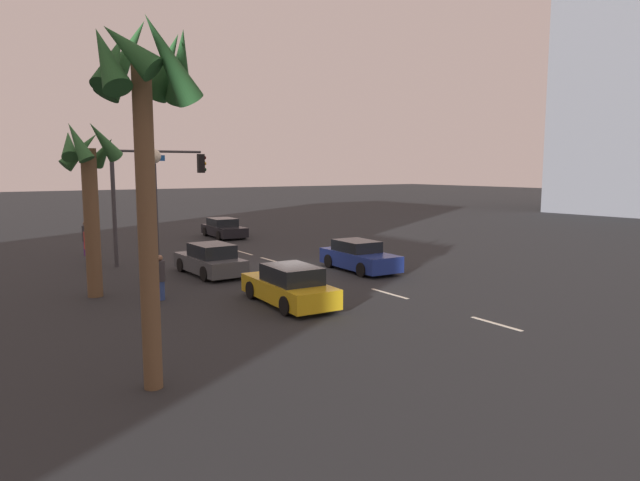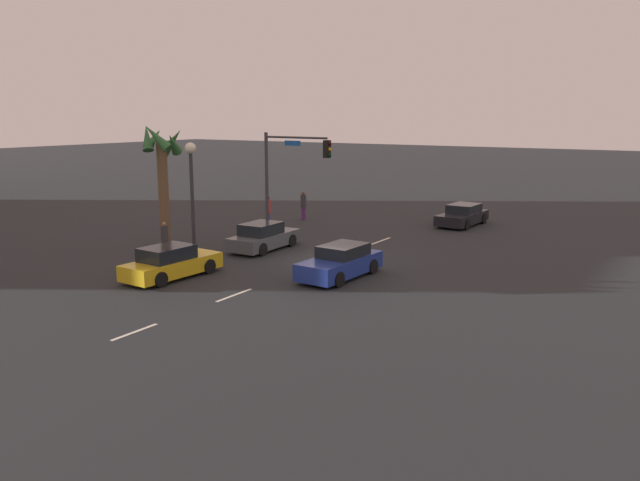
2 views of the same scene
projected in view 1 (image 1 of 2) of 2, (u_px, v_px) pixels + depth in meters
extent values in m
plane|color=#232628|center=(296.00, 267.00, 26.66)|extent=(220.00, 220.00, 0.00)
cube|color=silver|center=(496.00, 324.00, 16.93)|extent=(1.87, 0.14, 0.01)
cube|color=silver|center=(389.00, 294.00, 21.01)|extent=(2.05, 0.14, 0.01)
cube|color=silver|center=(270.00, 260.00, 28.79)|extent=(2.00, 0.14, 0.01)
cube|color=silver|center=(243.00, 252.00, 31.39)|extent=(2.21, 0.14, 0.01)
cube|color=navy|center=(360.00, 259.00, 25.80)|extent=(4.44, 1.93, 0.72)
cube|color=black|center=(356.00, 246.00, 25.95)|extent=(2.17, 1.61, 0.50)
cylinder|color=black|center=(391.00, 266.00, 25.08)|extent=(0.65, 0.25, 0.64)
cylinder|color=black|center=(362.00, 270.00, 24.26)|extent=(0.65, 0.25, 0.64)
cylinder|color=black|center=(357.00, 258.00, 27.39)|extent=(0.65, 0.25, 0.64)
cylinder|color=black|center=(329.00, 261.00, 26.57)|extent=(0.65, 0.25, 0.64)
cube|color=black|center=(224.00, 230.00, 38.39)|extent=(4.53, 2.05, 0.63)
cube|color=black|center=(222.00, 222.00, 38.55)|extent=(2.22, 1.71, 0.51)
cylinder|color=black|center=(243.00, 234.00, 37.67)|extent=(0.65, 0.25, 0.64)
cylinder|color=black|center=(219.00, 235.00, 36.81)|extent=(0.65, 0.25, 0.64)
cylinder|color=black|center=(228.00, 230.00, 40.02)|extent=(0.65, 0.25, 0.64)
cylinder|color=black|center=(206.00, 231.00, 39.16)|extent=(0.65, 0.25, 0.64)
cube|color=gold|center=(288.00, 290.00, 19.39)|extent=(4.49, 1.91, 0.66)
cube|color=black|center=(292.00, 274.00, 19.09)|extent=(2.19, 1.59, 0.58)
cylinder|color=black|center=(252.00, 290.00, 20.18)|extent=(0.65, 0.25, 0.64)
cylinder|color=black|center=(290.00, 285.00, 20.98)|extent=(0.65, 0.25, 0.64)
cylinder|color=black|center=(286.00, 306.00, 17.84)|extent=(0.65, 0.25, 0.64)
cylinder|color=black|center=(328.00, 300.00, 18.65)|extent=(0.65, 0.25, 0.64)
cube|color=#474C51|center=(210.00, 264.00, 24.83)|extent=(4.33, 1.83, 0.66)
cube|color=black|center=(212.00, 250.00, 24.54)|extent=(2.10, 1.57, 0.58)
cylinder|color=black|center=(181.00, 265.00, 25.47)|extent=(0.65, 0.24, 0.64)
cylinder|color=black|center=(214.00, 262.00, 26.39)|extent=(0.65, 0.24, 0.64)
cylinder|color=black|center=(205.00, 274.00, 23.31)|extent=(0.65, 0.24, 0.64)
cylinder|color=black|center=(240.00, 270.00, 24.23)|extent=(0.65, 0.24, 0.64)
cylinder|color=#38383D|center=(114.00, 207.00, 26.45)|extent=(0.20, 0.20, 5.79)
cylinder|color=#38383D|center=(158.00, 151.00, 27.18)|extent=(0.41, 4.31, 0.12)
cube|color=black|center=(201.00, 164.00, 28.31)|extent=(0.34, 0.34, 0.95)
sphere|color=#360503|center=(204.00, 158.00, 28.36)|extent=(0.20, 0.20, 0.20)
sphere|color=orange|center=(204.00, 164.00, 28.40)|extent=(0.20, 0.20, 0.20)
sphere|color=black|center=(205.00, 170.00, 28.44)|extent=(0.20, 0.20, 0.20)
cube|color=#1959B2|center=(153.00, 158.00, 27.11)|extent=(0.11, 1.10, 0.28)
cylinder|color=#2D2D33|center=(156.00, 228.00, 21.30)|extent=(0.18, 0.18, 4.88)
sphere|color=#F2EACC|center=(153.00, 156.00, 20.95)|extent=(0.56, 0.56, 0.56)
cylinder|color=#59266B|center=(86.00, 248.00, 30.31)|extent=(0.35, 0.35, 0.78)
cylinder|color=#333338|center=(86.00, 234.00, 30.21)|extent=(0.47, 0.47, 0.85)
sphere|color=brown|center=(85.00, 224.00, 30.14)|extent=(0.23, 0.23, 0.23)
cylinder|color=#2D478C|center=(161.00, 290.00, 20.00)|extent=(0.32, 0.32, 0.69)
cylinder|color=#333338|center=(160.00, 271.00, 19.91)|extent=(0.43, 0.43, 0.75)
sphere|color=#8C664C|center=(160.00, 258.00, 19.85)|extent=(0.20, 0.20, 0.20)
cylinder|color=#2D478C|center=(88.00, 257.00, 27.42)|extent=(0.32, 0.32, 0.78)
cylinder|color=#BF3833|center=(87.00, 240.00, 27.31)|extent=(0.43, 0.43, 0.85)
sphere|color=brown|center=(87.00, 229.00, 27.25)|extent=(0.23, 0.23, 0.23)
cylinder|color=brown|center=(92.00, 224.00, 20.23)|extent=(0.54, 0.54, 5.42)
cone|color=#2D6633|center=(81.00, 150.00, 20.55)|extent=(0.69, 1.63, 1.61)
cone|color=#2D6633|center=(69.00, 144.00, 19.61)|extent=(1.30, 0.72, 1.28)
cone|color=#2D6633|center=(78.00, 141.00, 19.18)|extent=(1.13, 1.22, 1.50)
cone|color=#2D6633|center=(103.00, 140.00, 19.50)|extent=(1.22, 1.57, 1.51)
cone|color=#2D6633|center=(104.00, 151.00, 20.44)|extent=(1.46, 1.05, 1.29)
cylinder|color=brown|center=(148.00, 230.00, 11.55)|extent=(0.40, 0.40, 6.84)
cone|color=#235628|center=(125.00, 58.00, 11.84)|extent=(0.63, 1.41, 1.92)
cone|color=#235628|center=(113.00, 62.00, 11.26)|extent=(1.19, 1.23, 1.38)
cone|color=#235628|center=(107.00, 58.00, 10.60)|extent=(1.34, 0.84, 1.51)
cone|color=#235628|center=(129.00, 48.00, 10.49)|extent=(1.22, 1.38, 1.24)
cone|color=#235628|center=(169.00, 59.00, 10.60)|extent=(1.01, 1.57, 1.76)
cone|color=#235628|center=(181.00, 66.00, 11.41)|extent=(1.47, 0.83, 1.59)
cone|color=#235628|center=(166.00, 66.00, 11.75)|extent=(1.33, 1.08, 1.52)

